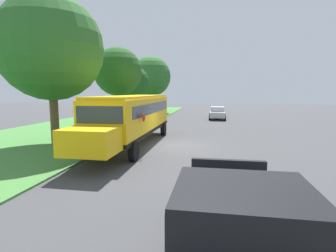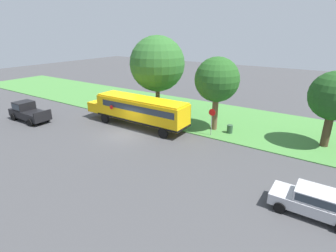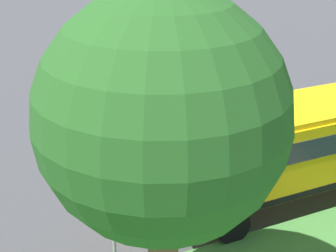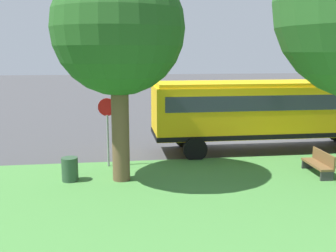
% 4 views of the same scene
% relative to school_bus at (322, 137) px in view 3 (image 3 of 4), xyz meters
% --- Properties ---
extents(ground_plane, '(120.00, 120.00, 0.00)m').
position_rel_school_bus_xyz_m(ground_plane, '(2.79, 0.28, -1.92)').
color(ground_plane, '#424244').
extents(school_bus, '(2.85, 12.42, 3.16)m').
position_rel_school_bus_xyz_m(school_bus, '(0.00, 0.00, 0.00)').
color(school_bus, yellow).
rests_on(school_bus, ground).
extents(oak_tree_roadside_mid, '(4.37, 4.37, 7.40)m').
position_rel_school_bus_xyz_m(oak_tree_roadside_mid, '(-3.51, 7.00, 3.19)').
color(oak_tree_roadside_mid, brown).
rests_on(oak_tree_roadside_mid, ground).
extents(stop_sign, '(0.08, 0.68, 2.74)m').
position_rel_school_bus_xyz_m(stop_sign, '(-1.81, 7.51, -0.19)').
color(stop_sign, gray).
rests_on(stop_sign, ground).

